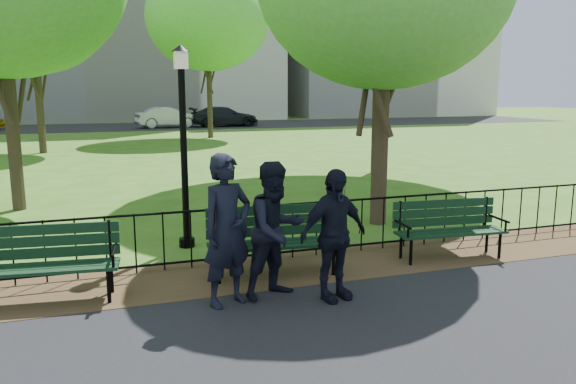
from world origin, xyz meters
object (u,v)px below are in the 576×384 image
object	(u,v)px
tree_far_e	(208,18)
park_bench_right_a	(448,223)
person_left	(227,230)
lamppost	(183,140)
sedan_silver	(167,117)
park_bench_left_a	(43,255)
tree_far_c	(32,10)
park_bench_main	(254,232)
sedan_dark	(224,117)
person_mid	(276,230)
person_right	(334,235)

from	to	relation	value
tree_far_e	park_bench_right_a	bearing A→B (deg)	-91.80
tree_far_e	person_left	size ratio (longest dim) A/B	4.83
lamppost	sedan_silver	size ratio (longest dim) A/B	0.78
park_bench_left_a	park_bench_right_a	distance (m)	5.91
park_bench_left_a	tree_far_c	xyz separation A→B (m)	(-1.43, 18.02, 5.13)
park_bench_main	lamppost	distance (m)	2.32
park_bench_main	park_bench_left_a	size ratio (longest dim) A/B	1.02
park_bench_left_a	sedan_dark	size ratio (longest dim) A/B	0.40
sedan_silver	park_bench_main	bearing A→B (deg)	165.80
person_left	person_mid	distance (m)	0.66
park_bench_main	park_bench_right_a	world-z (taller)	park_bench_main
park_bench_main	person_right	xyz separation A→B (m)	(0.72, -1.14, 0.18)
park_bench_main	sedan_silver	bearing A→B (deg)	90.96
park_bench_main	sedan_dark	distance (m)	32.48
person_mid	person_right	xyz separation A→B (m)	(0.65, -0.34, -0.04)
park_bench_main	sedan_dark	xyz separation A→B (m)	(6.59, 31.80, 0.03)
lamppost	tree_far_c	size ratio (longest dim) A/B	0.41
person_right	sedan_dark	world-z (taller)	person_right
tree_far_e	sedan_silver	bearing A→B (deg)	98.23
park_bench_right_a	tree_far_c	size ratio (longest dim) A/B	0.22
person_left	sedan_silver	bearing A→B (deg)	61.65
park_bench_main	person_left	world-z (taller)	person_left
person_mid	sedan_dark	distance (m)	33.25
sedan_silver	sedan_dark	xyz separation A→B (m)	(3.97, -0.05, -0.01)
park_bench_main	person_mid	size ratio (longest dim) A/B	1.11
person_mid	sedan_silver	size ratio (longest dim) A/B	0.41
person_right	tree_far_c	bearing A→B (deg)	90.40
park_bench_main	sedan_dark	bearing A→B (deg)	83.96
person_mid	sedan_silver	xyz separation A→B (m)	(2.55, 32.66, -0.17)
tree_far_e	person_left	distance (m)	24.97
person_mid	person_left	bearing A→B (deg)	166.61
lamppost	person_left	xyz separation A→B (m)	(0.09, -2.79, -0.87)
park_bench_left_a	tree_far_e	size ratio (longest dim) A/B	0.21
person_left	sedan_silver	distance (m)	32.90
person_right	sedan_silver	xyz separation A→B (m)	(1.90, 33.00, -0.13)
tree_far_c	person_left	xyz separation A→B (m)	(3.60, -18.90, -4.78)
park_bench_main	park_bench_right_a	bearing A→B (deg)	4.61
park_bench_main	lamppost	world-z (taller)	lamppost
sedan_silver	sedan_dark	bearing A→B (deg)	-100.21
park_bench_right_a	person_mid	size ratio (longest dim) A/B	1.02
park_bench_right_a	sedan_silver	distance (m)	31.92
park_bench_main	park_bench_left_a	world-z (taller)	park_bench_main
tree_far_c	tree_far_e	world-z (taller)	tree_far_e
person_left	sedan_dark	xyz separation A→B (m)	(7.17, 32.69, -0.25)
person_left	sedan_silver	xyz separation A→B (m)	(3.20, 32.74, -0.24)
park_bench_right_a	person_right	world-z (taller)	person_right
tree_far_c	person_mid	world-z (taller)	tree_far_c
tree_far_c	person_right	bearing A→B (deg)	-75.66
park_bench_main	sedan_silver	xyz separation A→B (m)	(2.62, 31.85, 0.04)
person_left	park_bench_right_a	bearing A→B (deg)	-10.29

